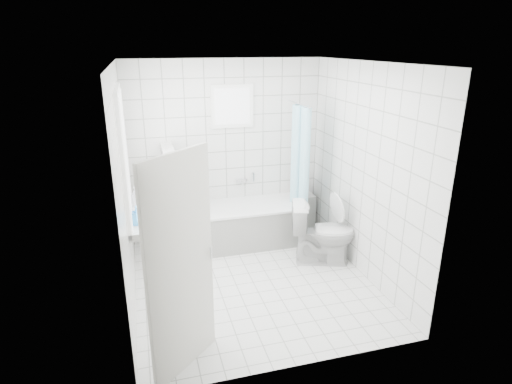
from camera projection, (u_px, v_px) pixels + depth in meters
name	position (u px, v px, depth m)	size (l,w,h in m)	color
ground	(253.00, 282.00, 5.26)	(3.00, 3.00, 0.00)	white
ceiling	(253.00, 62.00, 4.41)	(3.00, 3.00, 0.00)	white
wall_back	(226.00, 151.00, 6.20)	(2.80, 0.02, 2.60)	white
wall_front	(301.00, 237.00, 3.47)	(2.80, 0.02, 2.60)	white
wall_left	(124.00, 193.00, 4.48)	(0.02, 3.00, 2.60)	white
wall_right	(364.00, 173.00, 5.19)	(0.02, 3.00, 2.60)	white
window_left	(126.00, 158.00, 4.67)	(0.01, 0.90, 1.40)	white
window_back	(233.00, 106.00, 5.97)	(0.50, 0.01, 0.50)	white
window_sill	(137.00, 220.00, 4.92)	(0.18, 1.02, 0.08)	white
door	(181.00, 268.00, 3.59)	(0.04, 0.80, 2.00)	silver
bathtub	(240.00, 224.00, 6.22)	(1.80, 0.77, 0.58)	white
partition_wall	(172.00, 202.00, 5.78)	(0.15, 0.85, 1.50)	white
tiled_ledge	(301.00, 212.00, 6.72)	(0.40, 0.24, 0.55)	white
toilet	(323.00, 233.00, 5.64)	(0.47, 0.82, 0.84)	silver
curtain_rod	(299.00, 104.00, 5.85)	(0.02, 0.02, 0.80)	silver
shower_curtain	(300.00, 170.00, 6.03)	(0.14, 0.48, 1.78)	#4CC1DF
tub_faucet	(241.00, 181.00, 6.37)	(0.18, 0.06, 0.06)	silver
sill_bottles	(136.00, 206.00, 4.92)	(0.17, 0.65, 0.31)	#C0609B
ledge_bottles	(303.00, 189.00, 6.56)	(0.20, 0.19, 0.27)	blue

